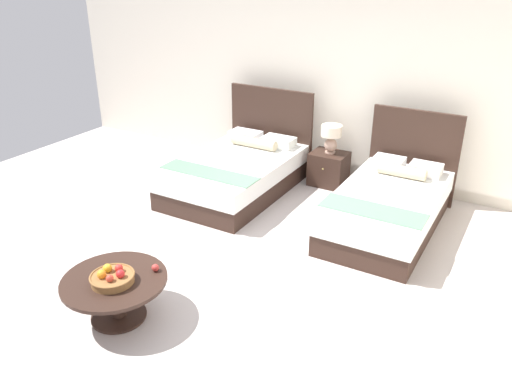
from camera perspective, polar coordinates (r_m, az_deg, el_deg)
name	(u,v)px	position (r m, az deg, el deg)	size (l,w,h in m)	color
ground_plane	(249,260)	(5.86, -0.76, -7.57)	(10.36, 9.36, 0.02)	beige
wall_back	(349,86)	(7.76, 10.38, 11.55)	(10.36, 0.12, 2.82)	beige
bed_near_window	(238,171)	(7.41, -2.08, 2.34)	(1.41, 2.20, 1.32)	#322119
bed_near_corner	(389,205)	(6.59, 14.62, -1.45)	(1.20, 2.19, 1.29)	#322119
nightstand	(329,169)	(7.72, 8.13, 2.60)	(0.53, 0.46, 0.50)	#322119
table_lamp	(331,136)	(7.56, 8.42, 6.25)	(0.30, 0.30, 0.42)	tan
coffee_table	(115,288)	(4.99, -15.45, -10.36)	(0.98, 0.98, 0.43)	#322119
fruit_bowl	(112,277)	(4.86, -15.78, -9.16)	(0.41, 0.41, 0.15)	olive
loose_apple	(155,268)	(4.94, -11.19, -8.31)	(0.07, 0.07, 0.07)	#BA3530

